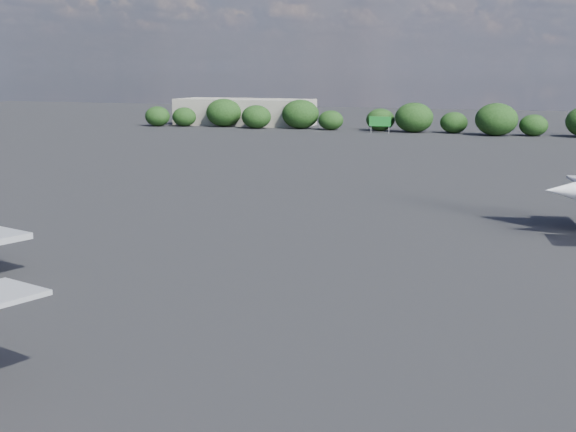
% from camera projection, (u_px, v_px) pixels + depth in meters
% --- Properties ---
extents(ground, '(500.00, 500.00, 0.00)m').
position_uv_depth(ground, '(301.00, 205.00, 105.42)').
color(ground, black).
rests_on(ground, ground).
extents(terminal_building, '(42.00, 16.00, 8.00)m').
position_uv_depth(terminal_building, '(245.00, 112.00, 248.54)').
color(terminal_building, gray).
rests_on(terminal_building, ground).
extents(highway_sign, '(6.00, 0.30, 4.50)m').
position_uv_depth(highway_sign, '(380.00, 122.00, 217.91)').
color(highway_sign, '#166E22').
rests_on(highway_sign, ground).
extents(billboard_yellow, '(5.00, 0.30, 5.50)m').
position_uv_depth(billboard_yellow, '(496.00, 120.00, 213.07)').
color(billboard_yellow, '#F1AA15').
rests_on(billboard_yellow, ground).
extents(horizon_treeline, '(198.05, 14.53, 8.79)m').
position_uv_depth(horizon_treeline, '(486.00, 120.00, 212.69)').
color(horizon_treeline, black).
rests_on(horizon_treeline, ground).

